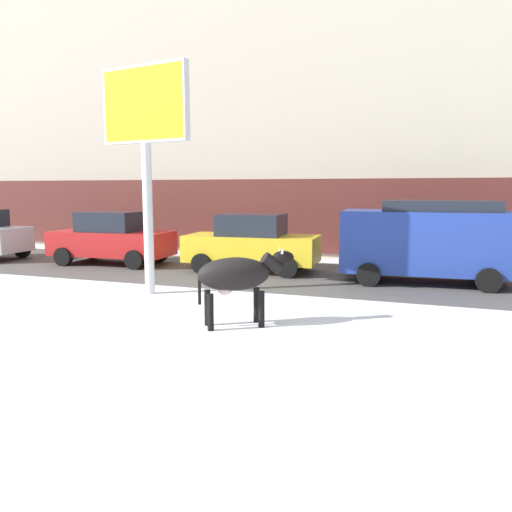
% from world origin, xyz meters
% --- Properties ---
extents(ground_plane, '(120.00, 120.00, 0.00)m').
position_xyz_m(ground_plane, '(0.00, 0.00, 0.00)').
color(ground_plane, white).
extents(road_strip, '(60.00, 5.60, 0.01)m').
position_xyz_m(road_strip, '(0.00, 7.13, 0.00)').
color(road_strip, '#514F4C').
rests_on(road_strip, ground).
extents(building_facade, '(44.00, 6.10, 13.00)m').
position_xyz_m(building_facade, '(0.00, 14.05, 6.48)').
color(building_facade, '#BCB29E').
rests_on(building_facade, ground).
extents(cow_black, '(1.81, 1.39, 1.54)m').
position_xyz_m(cow_black, '(0.58, 1.26, 0.99)').
color(cow_black, black).
rests_on(cow_black, ground).
extents(billboard, '(2.52, 0.60, 5.56)m').
position_xyz_m(billboard, '(-2.62, 3.32, 4.31)').
color(billboard, silver).
rests_on(billboard, ground).
extents(car_red_sedan, '(4.29, 2.16, 1.84)m').
position_xyz_m(car_red_sedan, '(-6.53, 7.26, 0.91)').
color(car_red_sedan, red).
rests_on(car_red_sedan, ground).
extents(car_yellow_sedan, '(4.29, 2.16, 1.84)m').
position_xyz_m(car_yellow_sedan, '(-1.36, 7.40, 0.91)').
color(car_yellow_sedan, gold).
rests_on(car_yellow_sedan, ground).
extents(car_blue_van, '(4.70, 2.32, 2.32)m').
position_xyz_m(car_blue_van, '(3.94, 7.14, 1.24)').
color(car_blue_van, '#233D9E').
rests_on(car_blue_van, ground).
extents(pedestrian_near_billboard, '(0.36, 0.24, 1.73)m').
position_xyz_m(pedestrian_near_billboard, '(-2.62, 10.35, 0.88)').
color(pedestrian_near_billboard, '#282833').
rests_on(pedestrian_near_billboard, ground).
extents(pedestrian_by_cars, '(0.36, 0.24, 1.73)m').
position_xyz_m(pedestrian_by_cars, '(1.12, 10.35, 0.88)').
color(pedestrian_by_cars, '#282833').
rests_on(pedestrian_by_cars, ground).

